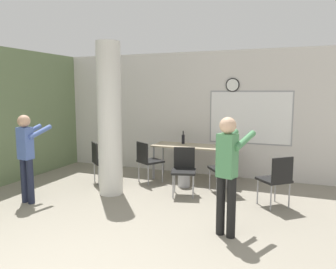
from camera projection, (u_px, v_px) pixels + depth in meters
The scene contains 12 objects.
wall_back at pixel (201, 114), 7.53m from camera, with size 8.00×0.15×2.80m.
support_pillar at pixel (110, 120), 6.00m from camera, with size 0.44×0.44×2.80m.
folding_table at pixel (195, 148), 7.08m from camera, with size 1.82×0.66×0.75m.
bottle_on_table at pixel (183, 139), 7.32m from camera, with size 0.07×0.07×0.29m.
waste_bin at pixel (184, 178), 6.61m from camera, with size 0.25×0.25×0.36m.
chair_table_right at pixel (224, 166), 6.17m from camera, with size 0.61×0.61×0.87m.
chair_table_left at pixel (148, 159), 6.85m from camera, with size 0.61×0.61×0.87m.
chair_table_front at pixel (184, 168), 6.07m from camera, with size 0.54×0.54×0.87m.
chair_near_pillar at pixel (101, 159), 6.81m from camera, with size 0.62×0.62×0.87m.
chair_mid_room at pixel (277, 177), 5.37m from camera, with size 0.62×0.62×0.87m.
person_watching_back at pixel (27, 152), 5.57m from camera, with size 0.37×0.58×1.52m.
person_playing_side at pixel (228, 167), 4.27m from camera, with size 0.48×0.66×1.59m.
Camera 1 is at (2.05, -2.23, 1.92)m, focal length 35.00 mm.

